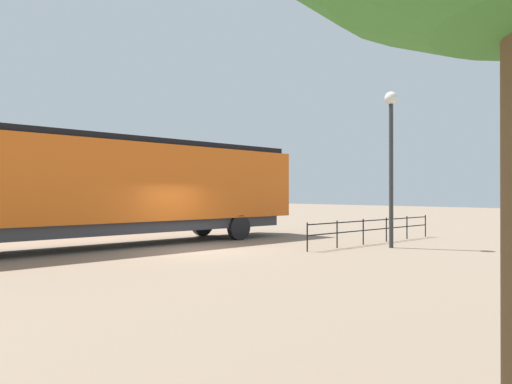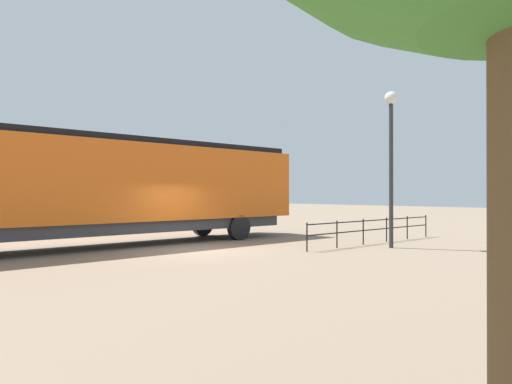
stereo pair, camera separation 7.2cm
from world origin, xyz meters
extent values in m
plane|color=#84705B|center=(0.00, 0.00, 0.00)|extent=(120.00, 120.00, 0.00)
cube|color=orange|center=(-3.26, -1.89, 2.49)|extent=(3.09, 16.89, 2.98)
cube|color=black|center=(-3.26, 5.48, 2.04)|extent=(2.97, 2.16, 2.09)
cube|color=black|center=(-3.26, -1.89, 4.10)|extent=(2.78, 16.22, 0.24)
cube|color=#38383D|center=(-3.26, -1.89, 0.78)|extent=(2.78, 15.54, 0.45)
cylinder|color=black|center=(-4.66, 3.52, 0.55)|extent=(0.30, 1.10, 1.10)
cylinder|color=black|center=(-1.87, 3.52, 0.55)|extent=(0.30, 1.10, 1.10)
cylinder|color=#2D2D2D|center=(4.24, 5.94, 2.77)|extent=(0.16, 0.16, 5.54)
sphere|color=silver|center=(4.24, 5.94, 5.68)|extent=(0.48, 0.48, 0.48)
cube|color=black|center=(2.91, 6.89, 0.95)|extent=(0.04, 8.44, 0.04)
cube|color=black|center=(2.91, 6.89, 0.57)|extent=(0.04, 8.44, 0.04)
cylinder|color=black|center=(2.91, 2.67, 0.52)|extent=(0.05, 0.05, 1.03)
cylinder|color=black|center=(2.91, 4.36, 0.52)|extent=(0.05, 0.05, 1.03)
cylinder|color=black|center=(2.91, 6.05, 0.52)|extent=(0.05, 0.05, 1.03)
cylinder|color=black|center=(2.91, 7.74, 0.52)|extent=(0.05, 0.05, 1.03)
cylinder|color=black|center=(2.91, 9.42, 0.52)|extent=(0.05, 0.05, 1.03)
cylinder|color=black|center=(2.91, 11.11, 0.52)|extent=(0.05, 0.05, 1.03)
camera|label=1|loc=(13.64, -9.44, 2.04)|focal=32.03mm
camera|label=2|loc=(13.69, -9.38, 2.04)|focal=32.03mm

